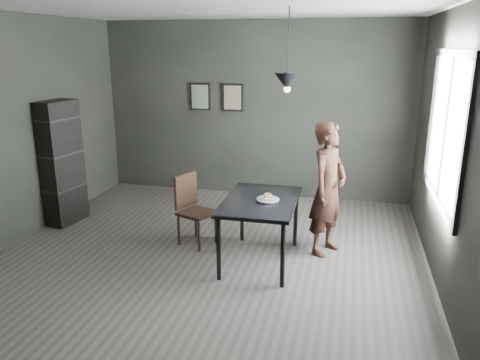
% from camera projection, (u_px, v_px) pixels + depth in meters
% --- Properties ---
extents(ground, '(5.00, 5.00, 0.00)m').
position_uv_depth(ground, '(211.00, 255.00, 5.58)').
color(ground, '#332F2C').
rests_on(ground, ground).
extents(back_wall, '(5.00, 0.10, 2.80)m').
position_uv_depth(back_wall, '(254.00, 110.00, 7.52)').
color(back_wall, black).
rests_on(back_wall, ground).
extents(ceiling, '(5.00, 5.00, 0.02)m').
position_uv_depth(ceiling, '(206.00, 6.00, 4.80)').
color(ceiling, silver).
rests_on(ceiling, ground).
extents(window_assembly, '(0.04, 1.96, 1.56)m').
position_uv_depth(window_assembly, '(446.00, 128.00, 4.77)').
color(window_assembly, white).
rests_on(window_assembly, ground).
extents(cafe_table, '(0.80, 1.20, 0.75)m').
position_uv_depth(cafe_table, '(261.00, 206.00, 5.26)').
color(cafe_table, black).
rests_on(cafe_table, ground).
extents(white_plate, '(0.23, 0.23, 0.01)m').
position_uv_depth(white_plate, '(268.00, 200.00, 5.21)').
color(white_plate, white).
rests_on(white_plate, cafe_table).
extents(donut_pile, '(0.16, 0.16, 0.07)m').
position_uv_depth(donut_pile, '(268.00, 197.00, 5.20)').
color(donut_pile, beige).
rests_on(donut_pile, white_plate).
extents(woman, '(0.59, 0.69, 1.59)m').
position_uv_depth(woman, '(328.00, 189.00, 5.47)').
color(woman, black).
rests_on(woman, ground).
extents(wood_chair, '(0.50, 0.50, 0.89)m').
position_uv_depth(wood_chair, '(192.00, 205.00, 5.82)').
color(wood_chair, black).
rests_on(wood_chair, ground).
extents(shelf_unit, '(0.41, 0.61, 1.71)m').
position_uv_depth(shelf_unit, '(61.00, 163.00, 6.43)').
color(shelf_unit, black).
rests_on(shelf_unit, ground).
extents(pendant_lamp, '(0.28, 0.28, 0.86)m').
position_uv_depth(pendant_lamp, '(287.00, 81.00, 4.91)').
color(pendant_lamp, black).
rests_on(pendant_lamp, ground).
extents(framed_print_left, '(0.34, 0.04, 0.44)m').
position_uv_depth(framed_print_left, '(200.00, 97.00, 7.64)').
color(framed_print_left, black).
rests_on(framed_print_left, ground).
extents(framed_print_right, '(0.34, 0.04, 0.44)m').
position_uv_depth(framed_print_right, '(233.00, 98.00, 7.51)').
color(framed_print_right, black).
rests_on(framed_print_right, ground).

